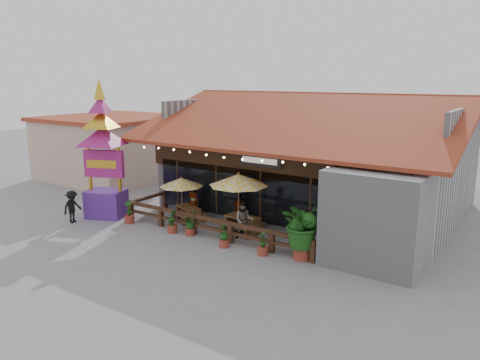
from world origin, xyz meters
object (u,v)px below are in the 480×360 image
Objects in this scene: umbrella_left at (181,182)px; pedestrian at (72,207)px; umbrella_right at (239,180)px; tropical_plant at (303,224)px; picnic_table_left at (188,211)px; picnic_table_right at (243,222)px; thai_sign_tower at (102,140)px.

umbrella_left is 1.42× the size of pedestrian.
umbrella_right is 4.06m from tropical_plant.
pedestrian is at bearing -157.00° from umbrella_right.
pedestrian is at bearing -143.10° from picnic_table_left.
tropical_plant reaches higher than picnic_table_left.
umbrella_left is 5.36m from pedestrian.
picnic_table_left is 6.98m from tropical_plant.
thai_sign_tower is at bearing -166.06° from picnic_table_right.
umbrella_left is 3.26m from umbrella_right.
thai_sign_tower reaches higher than pedestrian.
thai_sign_tower reaches higher than umbrella_left.
picnic_table_left is 0.76× the size of tropical_plant.
picnic_table_left is at bearing 169.01° from tropical_plant.
umbrella_right is at bearing -2.77° from picnic_table_left.
tropical_plant is at bearing -19.85° from picnic_table_right.
picnic_table_right is (3.18, -0.02, 0.04)m from picnic_table_left.
picnic_table_right is at bearing -72.14° from pedestrian.
thai_sign_tower reaches higher than picnic_table_right.
umbrella_left is at bearing -59.94° from pedestrian.
picnic_table_left is 5.41m from thai_sign_tower.
picnic_table_left is 3.18m from picnic_table_right.
tropical_plant reaches higher than pedestrian.
tropical_plant is 1.56× the size of pedestrian.
thai_sign_tower is at bearing -166.85° from umbrella_right.
pedestrian is (-4.25, -3.06, -1.16)m from umbrella_left.
umbrella_right reaches higher than tropical_plant.
thai_sign_tower is at bearing -157.87° from umbrella_left.
tropical_plant is 11.41m from pedestrian.
umbrella_right is at bearing 162.61° from tropical_plant.
umbrella_right is 7.22m from thai_sign_tower.
thai_sign_tower is 3.50m from pedestrian.
umbrella_right is at bearing -72.64° from pedestrian.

